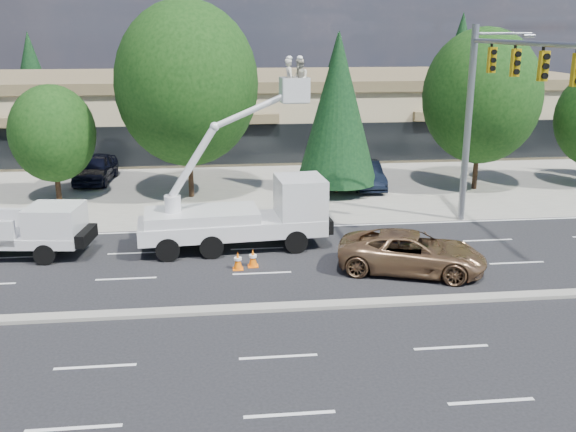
{
  "coord_description": "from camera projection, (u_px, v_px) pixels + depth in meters",
  "views": [
    {
      "loc": [
        -1.5,
        -19.21,
        8.85
      ],
      "look_at": [
        0.91,
        2.57,
        2.4
      ],
      "focal_mm": 40.0,
      "sensor_mm": 36.0,
      "label": 1
    }
  ],
  "objects": [
    {
      "name": "ground",
      "position": [
        269.0,
        309.0,
        20.97
      ],
      "size": [
        140.0,
        140.0,
        0.0
      ],
      "primitive_type": "plane",
      "color": "black",
      "rests_on": "ground"
    },
    {
      "name": "concrete_apron",
      "position": [
        243.0,
        175.0,
        40.04
      ],
      "size": [
        140.0,
        22.0,
        0.01
      ],
      "primitive_type": "cube",
      "color": "gray",
      "rests_on": "ground"
    },
    {
      "name": "road_median",
      "position": [
        269.0,
        307.0,
        20.96
      ],
      "size": [
        120.0,
        0.55,
        0.12
      ],
      "primitive_type": "cube",
      "color": "gray",
      "rests_on": "ground"
    },
    {
      "name": "strip_mall",
      "position": [
        236.0,
        110.0,
        48.75
      ],
      "size": [
        50.4,
        15.4,
        5.5
      ],
      "color": "tan",
      "rests_on": "ground"
    },
    {
      "name": "tree_front_c",
      "position": [
        53.0,
        134.0,
        33.21
      ],
      "size": [
        4.4,
        4.4,
        6.11
      ],
      "color": "#332114",
      "rests_on": "ground"
    },
    {
      "name": "tree_front_d",
      "position": [
        187.0,
        84.0,
        33.25
      ],
      "size": [
        7.44,
        7.44,
        10.33
      ],
      "color": "#332114",
      "rests_on": "ground"
    },
    {
      "name": "tree_front_e",
      "position": [
        338.0,
        108.0,
        34.48
      ],
      "size": [
        4.43,
        4.43,
        8.73
      ],
      "color": "#332114",
      "rests_on": "ground"
    },
    {
      "name": "tree_front_f",
      "position": [
        482.0,
        96.0,
        35.17
      ],
      "size": [
        6.44,
        6.44,
        8.94
      ],
      "color": "#332114",
      "rests_on": "ground"
    },
    {
      "name": "tree_back_a",
      "position": [
        32.0,
        77.0,
        57.82
      ],
      "size": [
        4.35,
        4.35,
        8.57
      ],
      "color": "#332114",
      "rests_on": "ground"
    },
    {
      "name": "tree_back_b",
      "position": [
        188.0,
        62.0,
        58.95
      ],
      "size": [
        5.51,
        5.51,
        10.86
      ],
      "color": "#332114",
      "rests_on": "ground"
    },
    {
      "name": "tree_back_c",
      "position": [
        337.0,
        75.0,
        60.78
      ],
      "size": [
        4.32,
        4.32,
        8.52
      ],
      "color": "#332114",
      "rests_on": "ground"
    },
    {
      "name": "tree_back_d",
      "position": [
        460.0,
        63.0,
        61.78
      ],
      "size": [
        5.23,
        5.23,
        10.31
      ],
      "color": "#332114",
      "rests_on": "ground"
    },
    {
      "name": "signal_mast",
      "position": [
        491.0,
        97.0,
        27.04
      ],
      "size": [
        2.76,
        10.16,
        9.0
      ],
      "color": "gray",
      "rests_on": "ground"
    },
    {
      "name": "utility_pickup",
      "position": [
        24.0,
        236.0,
        25.6
      ],
      "size": [
        5.71,
        2.68,
        2.11
      ],
      "rotation": [
        0.0,
        0.0,
        -0.12
      ],
      "color": "silver",
      "rests_on": "ground"
    },
    {
      "name": "bucket_truck",
      "position": [
        250.0,
        208.0,
        26.44
      ],
      "size": [
        7.92,
        2.98,
        7.8
      ],
      "rotation": [
        0.0,
        0.0,
        0.08
      ],
      "color": "silver",
      "rests_on": "ground"
    },
    {
      "name": "traffic_cone_b",
      "position": [
        238.0,
        261.0,
        24.35
      ],
      "size": [
        0.4,
        0.4,
        0.7
      ],
      "color": "#FF6808",
      "rests_on": "ground"
    },
    {
      "name": "traffic_cone_c",
      "position": [
        253.0,
        258.0,
        24.64
      ],
      "size": [
        0.4,
        0.4,
        0.7
      ],
      "color": "#FF6808",
      "rests_on": "ground"
    },
    {
      "name": "traffic_cone_d",
      "position": [
        449.0,
        257.0,
        24.75
      ],
      "size": [
        0.4,
        0.4,
        0.7
      ],
      "color": "#FF6808",
      "rests_on": "ground"
    },
    {
      "name": "minivan",
      "position": [
        412.0,
        252.0,
        24.02
      ],
      "size": [
        6.0,
        4.19,
        1.52
      ],
      "primitive_type": "imported",
      "rotation": [
        0.0,
        0.0,
        1.23
      ],
      "color": "olive",
      "rests_on": "ground"
    },
    {
      "name": "parked_car_west",
      "position": [
        96.0,
        168.0,
        38.07
      ],
      "size": [
        2.3,
        4.98,
        1.65
      ],
      "primitive_type": "imported",
      "rotation": [
        0.0,
        0.0,
        -0.07
      ],
      "color": "black",
      "rests_on": "ground"
    },
    {
      "name": "parked_car_east",
      "position": [
        366.0,
        175.0,
        36.75
      ],
      "size": [
        1.67,
        4.59,
        1.5
      ],
      "primitive_type": "imported",
      "rotation": [
        0.0,
        0.0,
        -0.02
      ],
      "color": "black",
      "rests_on": "ground"
    }
  ]
}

